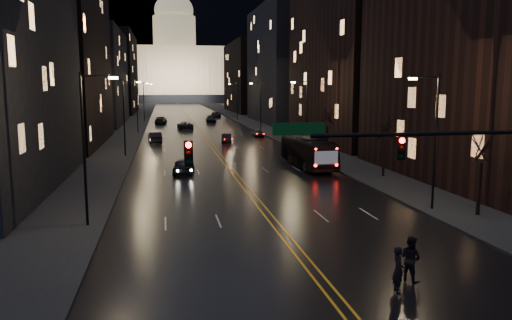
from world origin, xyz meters
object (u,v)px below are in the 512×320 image
bus (308,152)px  pedestrian_b (410,258)px  pedestrian_a (398,270)px  oncoming_car_b (155,137)px  oncoming_car_a (184,166)px  traffic_signal (451,158)px  receding_car_a (227,138)px

bus → pedestrian_b: (-4.25, -30.11, -0.60)m
pedestrian_a → pedestrian_b: (1.10, 1.09, 0.02)m
oncoming_car_b → oncoming_car_a: bearing=91.2°
bus → traffic_signal: bearing=-95.9°
oncoming_car_b → pedestrian_a: (10.45, -56.11, 0.14)m
receding_car_a → pedestrian_a: pedestrian_a is taller
bus → oncoming_car_b: bus is taller
bus → receding_car_a: 23.93m
pedestrian_a → traffic_signal: bearing=-50.6°
pedestrian_a → receding_car_a: bearing=8.1°
traffic_signal → pedestrian_a: traffic_signal is taller
bus → receding_car_a: (-5.49, 23.27, -0.91)m
oncoming_car_a → oncoming_car_b: size_ratio=0.91×
oncoming_car_b → bus: bearing=117.1°
oncoming_car_a → bus: bearing=-163.3°
traffic_signal → pedestrian_b: (-2.17, -0.90, -4.12)m
traffic_signal → oncoming_car_a: size_ratio=3.83×
oncoming_car_b → pedestrian_a: bearing=95.3°
oncoming_car_b → pedestrian_b: bearing=96.6°
traffic_signal → oncoming_car_a: traffic_signal is taller
oncoming_car_a → receding_car_a: (7.24, 25.33, -0.10)m
bus → pedestrian_a: (-5.35, -31.20, -0.62)m
traffic_signal → receding_car_a: size_ratio=4.28×
oncoming_car_b → receding_car_a: size_ratio=1.22×
oncoming_car_a → pedestrian_b: pedestrian_b is taller
oncoming_car_b → pedestrian_b: size_ratio=2.52×
oncoming_car_a → pedestrian_a: bearing=111.7°
traffic_signal → oncoming_car_a: bearing=111.4°
traffic_signal → pedestrian_b: traffic_signal is taller
traffic_signal → receding_car_a: (-3.41, 52.48, -4.44)m
receding_car_a → bus: bearing=-69.1°
bus → receding_car_a: bearing=101.5°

